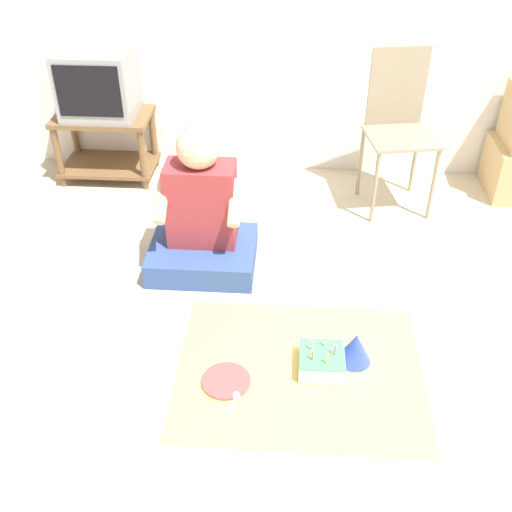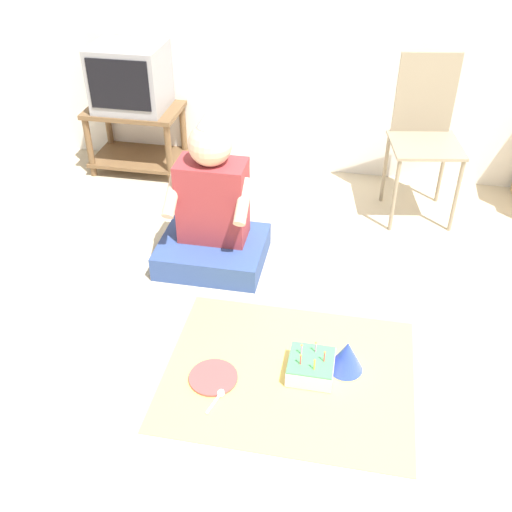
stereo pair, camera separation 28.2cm
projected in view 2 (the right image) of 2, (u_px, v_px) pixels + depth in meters
ground_plane at (367, 382)px, 2.65m from camera, size 16.00×16.00×0.00m
tv_stand at (137, 133)px, 4.17m from camera, size 0.63×0.41×0.45m
tv at (130, 77)px, 3.94m from camera, size 0.46×0.39×0.42m
folding_chair at (425, 127)px, 3.54m from camera, size 0.46×0.46×0.97m
person_seated at (212, 215)px, 3.24m from camera, size 0.58×0.48×0.88m
party_cloth at (289, 373)px, 2.69m from camera, size 1.11×0.88×0.01m
birthday_cake at (311, 367)px, 2.65m from camera, size 0.20×0.20×0.15m
party_hat_blue at (347, 356)px, 2.66m from camera, size 0.16×0.16×0.16m
paper_plate at (213, 377)px, 2.66m from camera, size 0.22×0.22×0.01m
plastic_spoon_near at (219, 395)px, 2.57m from camera, size 0.06×0.14×0.01m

